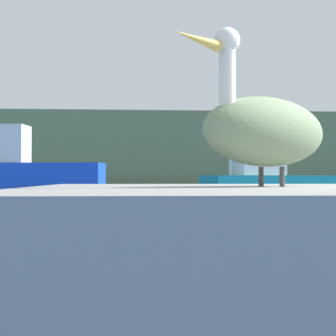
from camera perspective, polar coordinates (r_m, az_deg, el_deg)
The scene contains 5 objects.
hillside_backdrop at distance 80.01m, azimuth -2.50°, elevation 1.86°, with size 140.00×15.75×9.83m, color #6B7A51.
pier_dock at distance 3.22m, azimuth 10.21°, elevation -9.07°, with size 2.70×3.14×0.80m, color gray.
pelican at distance 3.19m, azimuth 10.00°, elevation 3.98°, with size 1.09×0.91×0.86m.
fishing_boat_blue at distance 23.14m, azimuth -15.31°, elevation -0.54°, with size 6.69×2.56×4.18m.
fishing_boat_teal at distance 32.88m, azimuth 10.15°, elevation -0.99°, with size 8.40×4.79×3.77m.
Camera 1 is at (-2.00, -3.16, 0.85)m, focal length 58.67 mm.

